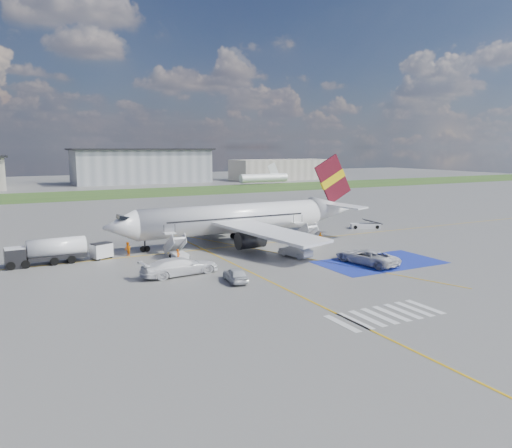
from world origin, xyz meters
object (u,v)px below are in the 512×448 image
object	(u,v)px
gpu_cart	(102,252)
car_silver_a	(235,275)
fuel_tanker	(47,254)
belt_loader	(365,226)
airliner	(242,218)
car_silver_b	(295,251)
van_white_b	(180,263)
van_white_a	(366,254)

from	to	relation	value
gpu_cart	car_silver_a	world-z (taller)	gpu_cart
fuel_tanker	belt_loader	xyz separation A→B (m)	(47.80, 3.08, -0.83)
airliner	car_silver_b	size ratio (longest dim) A/B	8.20
airliner	van_white_b	bearing A→B (deg)	-136.21
airliner	gpu_cart	world-z (taller)	airliner
fuel_tanker	van_white_a	size ratio (longest dim) A/B	1.43
airliner	car_silver_a	xyz separation A→B (m)	(-9.48, -17.79, -2.68)
car_silver_b	fuel_tanker	bearing A→B (deg)	-32.09
gpu_cart	car_silver_b	bearing A→B (deg)	-48.33
van_white_a	van_white_b	bearing A→B (deg)	-23.18
car_silver_a	van_white_a	bearing A→B (deg)	-171.95
car_silver_b	van_white_a	world-z (taller)	van_white_a
car_silver_a	van_white_b	xyz separation A→B (m)	(-3.88, 4.98, 0.50)
fuel_tanker	car_silver_a	bearing A→B (deg)	-49.24
gpu_cart	belt_loader	world-z (taller)	gpu_cart
car_silver_a	fuel_tanker	bearing A→B (deg)	-38.52
airliner	fuel_tanker	xyz separation A→B (m)	(-24.92, -1.42, -2.19)
airliner	belt_loader	world-z (taller)	airliner
car_silver_b	car_silver_a	bearing A→B (deg)	19.18
car_silver_a	car_silver_b	world-z (taller)	car_silver_b
fuel_tanker	car_silver_a	distance (m)	22.51
belt_loader	car_silver_b	bearing A→B (deg)	-124.14
fuel_tanker	belt_loader	size ratio (longest dim) A/B	1.64
car_silver_a	van_white_b	world-z (taller)	van_white_b
van_white_b	van_white_a	bearing A→B (deg)	-109.80
car_silver_b	van_white_a	distance (m)	8.42
belt_loader	gpu_cart	bearing A→B (deg)	-150.96
airliner	car_silver_b	distance (m)	11.59
airliner	car_silver_a	size ratio (longest dim) A/B	8.86
car_silver_a	van_white_b	size ratio (longest dim) A/B	0.68
gpu_cart	car_silver_a	bearing A→B (deg)	-82.68
car_silver_a	airliner	bearing A→B (deg)	-109.90
car_silver_a	car_silver_b	distance (m)	12.83
car_silver_a	van_white_a	xyz separation A→B (m)	(16.17, -0.03, 0.41)
car_silver_b	van_white_a	bearing A→B (deg)	116.06
airliner	van_white_b	xyz separation A→B (m)	(-13.36, -12.81, -2.19)
airliner	car_silver_a	bearing A→B (deg)	-118.05
gpu_cart	car_silver_a	distance (m)	18.96
airliner	gpu_cart	bearing A→B (deg)	-175.78
belt_loader	car_silver_a	distance (m)	37.76
fuel_tanker	van_white_a	distance (m)	35.61
fuel_tanker	car_silver_b	xyz separation A→B (m)	(26.44, -9.76, -0.46)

